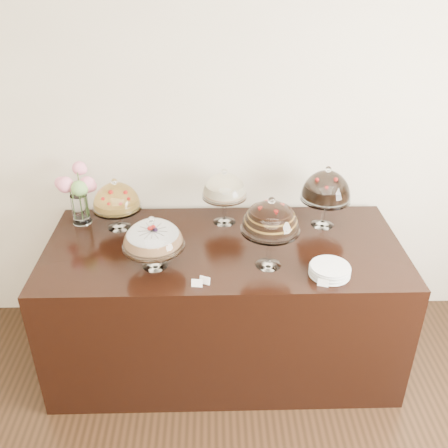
{
  "coord_description": "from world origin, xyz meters",
  "views": [
    {
      "loc": [
        -0.2,
        -0.16,
        2.53
      ],
      "look_at": [
        -0.14,
        2.4,
        1.08
      ],
      "focal_mm": 40.0,
      "sensor_mm": 36.0,
      "label": 1
    }
  ],
  "objects_px": {
    "cake_stand_choco_layer": "(271,219)",
    "cake_stand_sugar_sponge": "(153,236)",
    "display_counter": "(224,303)",
    "cake_stand_fruit_tart": "(116,198)",
    "plate_stack": "(330,270)",
    "cake_stand_cheesecake": "(224,188)",
    "flower_vase": "(77,192)",
    "cake_stand_dark_choco": "(326,188)"
  },
  "relations": [
    {
      "from": "cake_stand_dark_choco",
      "to": "flower_vase",
      "type": "bearing_deg",
      "value": 177.44
    },
    {
      "from": "display_counter",
      "to": "cake_stand_dark_choco",
      "type": "xyz_separation_m",
      "value": [
        0.66,
        0.24,
        0.72
      ]
    },
    {
      "from": "cake_stand_dark_choco",
      "to": "cake_stand_choco_layer",
      "type": "bearing_deg",
      "value": -131.31
    },
    {
      "from": "cake_stand_sugar_sponge",
      "to": "flower_vase",
      "type": "relative_size",
      "value": 0.89
    },
    {
      "from": "cake_stand_choco_layer",
      "to": "flower_vase",
      "type": "relative_size",
      "value": 1.1
    },
    {
      "from": "cake_stand_sugar_sponge",
      "to": "cake_stand_dark_choco",
      "type": "distance_m",
      "value": 1.16
    },
    {
      "from": "cake_stand_cheesecake",
      "to": "cake_stand_dark_choco",
      "type": "bearing_deg",
      "value": -4.98
    },
    {
      "from": "display_counter",
      "to": "plate_stack",
      "type": "relative_size",
      "value": 9.8
    },
    {
      "from": "display_counter",
      "to": "cake_stand_fruit_tart",
      "type": "xyz_separation_m",
      "value": [
        -0.68,
        0.24,
        0.66
      ]
    },
    {
      "from": "cake_stand_dark_choco",
      "to": "display_counter",
      "type": "bearing_deg",
      "value": -159.74
    },
    {
      "from": "display_counter",
      "to": "cake_stand_cheesecake",
      "type": "relative_size",
      "value": 5.73
    },
    {
      "from": "display_counter",
      "to": "flower_vase",
      "type": "xyz_separation_m",
      "value": [
        -0.94,
        0.32,
        0.68
      ]
    },
    {
      "from": "cake_stand_choco_layer",
      "to": "cake_stand_fruit_tart",
      "type": "height_order",
      "value": "cake_stand_choco_layer"
    },
    {
      "from": "display_counter",
      "to": "flower_vase",
      "type": "height_order",
      "value": "flower_vase"
    },
    {
      "from": "cake_stand_cheesecake",
      "to": "flower_vase",
      "type": "xyz_separation_m",
      "value": [
        -0.95,
        0.02,
        -0.02
      ]
    },
    {
      "from": "cake_stand_fruit_tart",
      "to": "plate_stack",
      "type": "xyz_separation_m",
      "value": [
        1.27,
        -0.57,
        -0.18
      ]
    },
    {
      "from": "display_counter",
      "to": "plate_stack",
      "type": "height_order",
      "value": "plate_stack"
    },
    {
      "from": "display_counter",
      "to": "cake_stand_fruit_tart",
      "type": "height_order",
      "value": "cake_stand_fruit_tart"
    },
    {
      "from": "cake_stand_sugar_sponge",
      "to": "flower_vase",
      "type": "xyz_separation_m",
      "value": [
        -0.54,
        0.52,
        0.03
      ]
    },
    {
      "from": "cake_stand_sugar_sponge",
      "to": "cake_stand_fruit_tart",
      "type": "relative_size",
      "value": 1.02
    },
    {
      "from": "cake_stand_cheesecake",
      "to": "plate_stack",
      "type": "relative_size",
      "value": 1.71
    },
    {
      "from": "cake_stand_sugar_sponge",
      "to": "cake_stand_fruit_tart",
      "type": "height_order",
      "value": "cake_stand_fruit_tart"
    },
    {
      "from": "cake_stand_cheesecake",
      "to": "flower_vase",
      "type": "bearing_deg",
      "value": 179.09
    },
    {
      "from": "plate_stack",
      "to": "cake_stand_choco_layer",
      "type": "bearing_deg",
      "value": 161.77
    },
    {
      "from": "display_counter",
      "to": "cake_stand_cheesecake",
      "type": "bearing_deg",
      "value": 87.82
    },
    {
      "from": "display_counter",
      "to": "cake_stand_sugar_sponge",
      "type": "relative_size",
      "value": 6.2
    },
    {
      "from": "display_counter",
      "to": "cake_stand_sugar_sponge",
      "type": "bearing_deg",
      "value": -152.57
    },
    {
      "from": "display_counter",
      "to": "cake_stand_choco_layer",
      "type": "distance_m",
      "value": 0.83
    },
    {
      "from": "cake_stand_cheesecake",
      "to": "cake_stand_dark_choco",
      "type": "relative_size",
      "value": 0.92
    },
    {
      "from": "cake_stand_cheesecake",
      "to": "cake_stand_sugar_sponge",
      "type": "bearing_deg",
      "value": -129.12
    },
    {
      "from": "cake_stand_sugar_sponge",
      "to": "cake_stand_fruit_tart",
      "type": "bearing_deg",
      "value": 121.5
    },
    {
      "from": "cake_stand_choco_layer",
      "to": "flower_vase",
      "type": "xyz_separation_m",
      "value": [
        -1.19,
        0.54,
        -0.08
      ]
    },
    {
      "from": "cake_stand_sugar_sponge",
      "to": "flower_vase",
      "type": "bearing_deg",
      "value": 135.76
    },
    {
      "from": "cake_stand_sugar_sponge",
      "to": "cake_stand_cheesecake",
      "type": "height_order",
      "value": "cake_stand_cheesecake"
    },
    {
      "from": "cake_stand_choco_layer",
      "to": "flower_vase",
      "type": "distance_m",
      "value": 1.31
    },
    {
      "from": "cake_stand_cheesecake",
      "to": "flower_vase",
      "type": "height_order",
      "value": "flower_vase"
    },
    {
      "from": "cake_stand_fruit_tart",
      "to": "plate_stack",
      "type": "distance_m",
      "value": 1.4
    },
    {
      "from": "cake_stand_choco_layer",
      "to": "plate_stack",
      "type": "xyz_separation_m",
      "value": [
        0.33,
        -0.11,
        -0.27
      ]
    },
    {
      "from": "cake_stand_cheesecake",
      "to": "plate_stack",
      "type": "height_order",
      "value": "cake_stand_cheesecake"
    },
    {
      "from": "cake_stand_choco_layer",
      "to": "cake_stand_sugar_sponge",
      "type": "bearing_deg",
      "value": 179.06
    },
    {
      "from": "cake_stand_sugar_sponge",
      "to": "cake_stand_choco_layer",
      "type": "relative_size",
      "value": 0.81
    },
    {
      "from": "flower_vase",
      "to": "cake_stand_sugar_sponge",
      "type": "bearing_deg",
      "value": -44.24
    }
  ]
}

